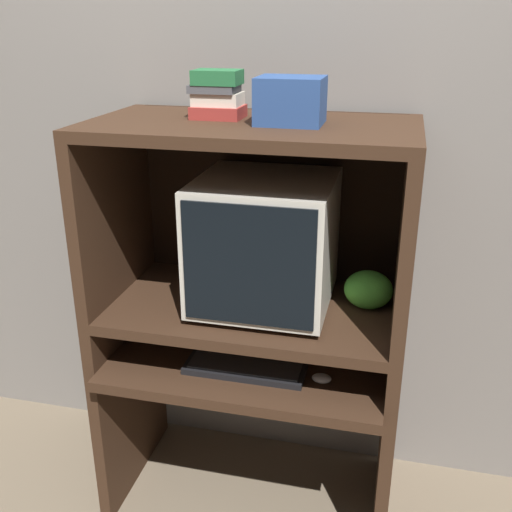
{
  "coord_description": "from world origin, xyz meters",
  "views": [
    {
      "loc": [
        0.44,
        -1.47,
        1.69
      ],
      "look_at": [
        0.01,
        0.27,
        0.97
      ],
      "focal_mm": 42.0,
      "sensor_mm": 36.0,
      "label": 1
    }
  ],
  "objects": [
    {
      "name": "crt_monitor",
      "position": [
        0.04,
        0.28,
        1.02
      ],
      "size": [
        0.43,
        0.44,
        0.43
      ],
      "color": "beige",
      "rests_on": "desk_monitor_shelf"
    },
    {
      "name": "book_stack",
      "position": [
        -0.12,
        0.32,
        1.47
      ],
      "size": [
        0.16,
        0.12,
        0.14
      ],
      "color": "maroon",
      "rests_on": "hutch_upper"
    },
    {
      "name": "desk_base",
      "position": [
        0.0,
        0.23,
        0.4
      ],
      "size": [
        1.0,
        0.59,
        0.62
      ],
      "color": "#382316",
      "rests_on": "ground_plane"
    },
    {
      "name": "wall_back",
      "position": [
        0.0,
        0.61,
        1.3
      ],
      "size": [
        6.0,
        0.06,
        2.6
      ],
      "color": "gray",
      "rests_on": "ground_plane"
    },
    {
      "name": "hutch_upper",
      "position": [
        0.0,
        0.31,
        1.2
      ],
      "size": [
        1.0,
        0.55,
        0.6
      ],
      "color": "#382316",
      "rests_on": "desk_monitor_shelf"
    },
    {
      "name": "snack_bag",
      "position": [
        0.38,
        0.33,
        0.87
      ],
      "size": [
        0.16,
        0.12,
        0.13
      ],
      "color": "green",
      "rests_on": "desk_monitor_shelf"
    },
    {
      "name": "storage_box",
      "position": [
        0.12,
        0.26,
        1.47
      ],
      "size": [
        0.19,
        0.16,
        0.13
      ],
      "color": "navy",
      "rests_on": "hutch_upper"
    },
    {
      "name": "keyboard",
      "position": [
        0.01,
        0.13,
        0.63
      ],
      "size": [
        0.39,
        0.13,
        0.03
      ],
      "color": "black",
      "rests_on": "desk_base"
    },
    {
      "name": "desk_monitor_shelf",
      "position": [
        0.0,
        0.27,
        0.76
      ],
      "size": [
        1.0,
        0.55,
        0.18
      ],
      "color": "#382316",
      "rests_on": "desk_base"
    },
    {
      "name": "mouse",
      "position": [
        0.26,
        0.13,
        0.64
      ],
      "size": [
        0.06,
        0.04,
        0.03
      ],
      "color": "#B7B7B7",
      "rests_on": "desk_base"
    }
  ]
}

